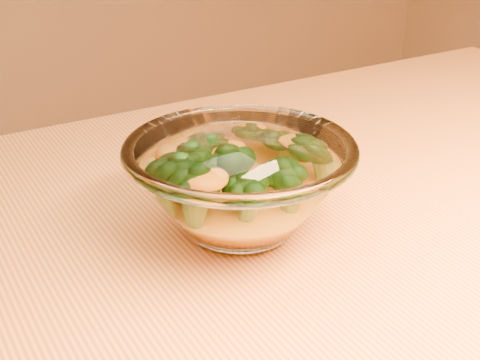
% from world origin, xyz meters
% --- Properties ---
extents(glass_bowl, '(0.19, 0.19, 0.08)m').
position_xyz_m(glass_bowl, '(-0.03, 0.08, 0.79)').
color(glass_bowl, white).
rests_on(glass_bowl, table).
extents(cheese_sauce, '(0.10, 0.10, 0.03)m').
position_xyz_m(cheese_sauce, '(-0.03, 0.08, 0.78)').
color(cheese_sauce, orange).
rests_on(cheese_sauce, glass_bowl).
extents(broccoli_heap, '(0.15, 0.11, 0.05)m').
position_xyz_m(broccoli_heap, '(-0.04, 0.09, 0.80)').
color(broccoli_heap, black).
rests_on(broccoli_heap, cheese_sauce).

